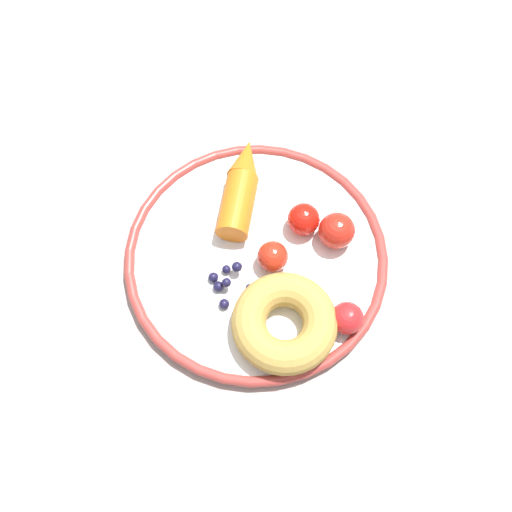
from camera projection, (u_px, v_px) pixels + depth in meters
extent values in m
plane|color=gray|center=(239.00, 383.00, 1.38)|extent=(6.00, 6.00, 0.00)
cube|color=#A2948D|center=(224.00, 252.00, 0.73)|extent=(1.14, 0.97, 0.03)
cube|color=#A88D95|center=(159.00, 54.00, 1.32)|extent=(0.05, 0.05, 0.70)
cylinder|color=silver|center=(256.00, 258.00, 0.70)|extent=(0.29, 0.29, 0.01)
torus|color=#A23833|center=(256.00, 256.00, 0.70)|extent=(0.30, 0.30, 0.01)
cylinder|color=orange|center=(236.00, 205.00, 0.70)|extent=(0.08, 0.06, 0.04)
cone|color=orange|center=(246.00, 159.00, 0.73)|extent=(0.06, 0.05, 0.04)
torus|color=#B89143|center=(284.00, 323.00, 0.64)|extent=(0.15, 0.15, 0.04)
sphere|color=#191638|center=(224.00, 304.00, 0.67)|extent=(0.01, 0.01, 0.01)
sphere|color=#191638|center=(213.00, 277.00, 0.68)|extent=(0.01, 0.01, 0.01)
sphere|color=#191638|center=(226.00, 269.00, 0.68)|extent=(0.01, 0.01, 0.01)
sphere|color=#191638|center=(250.00, 288.00, 0.67)|extent=(0.01, 0.01, 0.01)
sphere|color=#191638|center=(219.00, 287.00, 0.67)|extent=(0.01, 0.01, 0.01)
sphere|color=#191638|center=(226.00, 283.00, 0.67)|extent=(0.01, 0.01, 0.01)
sphere|color=#191638|center=(237.00, 267.00, 0.67)|extent=(0.01, 0.01, 0.01)
sphere|color=red|center=(272.00, 258.00, 0.68)|extent=(0.03, 0.03, 0.03)
sphere|color=red|center=(347.00, 318.00, 0.65)|extent=(0.04, 0.04, 0.04)
sphere|color=red|center=(304.00, 219.00, 0.69)|extent=(0.04, 0.04, 0.04)
sphere|color=red|center=(337.00, 231.00, 0.69)|extent=(0.04, 0.04, 0.04)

